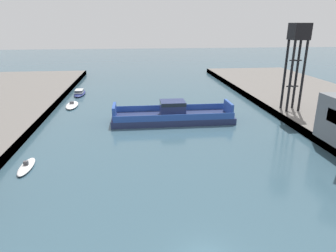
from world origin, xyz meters
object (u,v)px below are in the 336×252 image
object	(u,v)px
crane_tower	(298,45)
moored_boat_near_right	(72,105)
moored_boat_near_left	(26,167)
moored_boat_mid_left	(80,93)
chain_ferry	(173,115)

from	to	relation	value
crane_tower	moored_boat_near_right	bearing A→B (deg)	164.85
moored_boat_near_left	moored_boat_near_right	size ratio (longest dim) A/B	0.74
moored_boat_mid_left	crane_tower	distance (m)	49.82
chain_ferry	moored_boat_near_right	distance (m)	23.55
chain_ferry	moored_boat_near_left	world-z (taller)	chain_ferry
moored_boat_near_right	crane_tower	world-z (taller)	crane_tower
moored_boat_near_left	moored_boat_mid_left	distance (m)	40.34
moored_boat_near_left	moored_boat_mid_left	xyz separation A→B (m)	(-0.12, 40.34, 0.26)
chain_ferry	moored_boat_near_left	xyz separation A→B (m)	(-19.98, -16.64, -0.88)
moored_boat_mid_left	crane_tower	xyz separation A→B (m)	(42.56, -22.61, 12.63)
moored_boat_near_right	moored_boat_mid_left	distance (m)	11.15
moored_boat_near_right	crane_tower	distance (m)	45.73
moored_boat_mid_left	moored_boat_near_right	bearing A→B (deg)	-89.00
chain_ferry	crane_tower	xyz separation A→B (m)	(22.46, 1.08, 12.02)
moored_boat_near_left	moored_boat_mid_left	world-z (taller)	moored_boat_mid_left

